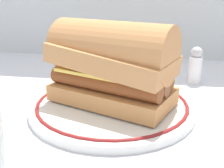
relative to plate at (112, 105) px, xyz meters
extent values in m
plane|color=silver|center=(0.01, -0.04, -0.01)|extent=(1.50, 1.50, 0.00)
cylinder|color=white|center=(0.00, 0.00, 0.00)|extent=(0.27, 0.27, 0.01)
torus|color=maroon|center=(0.00, 0.00, 0.00)|extent=(0.25, 0.25, 0.01)
cube|color=tan|center=(0.00, 0.00, 0.02)|extent=(0.22, 0.17, 0.03)
cylinder|color=brown|center=(-0.01, -0.03, 0.05)|extent=(0.19, 0.09, 0.03)
cylinder|color=brown|center=(0.00, 0.00, 0.05)|extent=(0.19, 0.09, 0.03)
cylinder|color=brown|center=(0.01, 0.03, 0.05)|extent=(0.19, 0.09, 0.03)
cube|color=#EFC64C|center=(0.00, 0.00, 0.06)|extent=(0.18, 0.15, 0.01)
cube|color=tan|center=(0.00, 0.00, 0.08)|extent=(0.22, 0.17, 0.05)
cylinder|color=tan|center=(0.00, 0.00, 0.09)|extent=(0.21, 0.15, 0.09)
cylinder|color=white|center=(0.15, 0.16, 0.02)|extent=(0.03, 0.03, 0.06)
sphere|color=silver|center=(0.15, 0.16, 0.06)|extent=(0.03, 0.03, 0.03)
camera|label=1|loc=(0.07, -0.41, 0.18)|focal=43.79mm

